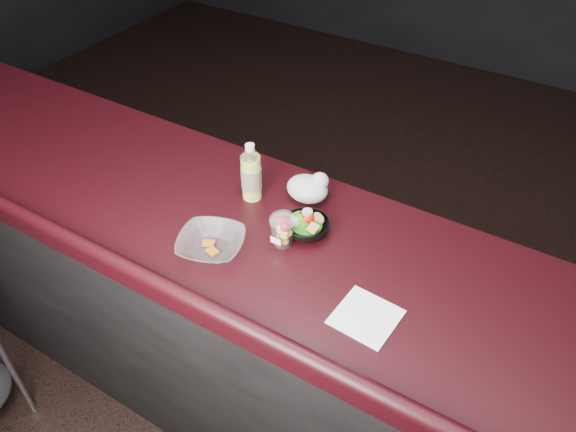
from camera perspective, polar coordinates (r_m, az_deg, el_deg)
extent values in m
cube|color=black|center=(2.14, -1.59, -12.29)|extent=(4.00, 0.65, 0.98)
cube|color=black|center=(1.76, -1.89, -2.18)|extent=(4.06, 0.71, 0.04)
cylinder|color=#ABABB0|center=(2.50, -26.70, -12.86)|extent=(0.02, 0.02, 0.72)
cylinder|color=yellow|center=(1.85, -3.74, 3.93)|extent=(0.06, 0.06, 0.16)
cylinder|color=white|center=(1.85, -3.74, 3.93)|extent=(0.07, 0.07, 0.16)
cone|color=white|center=(1.79, -3.87, 6.35)|extent=(0.06, 0.06, 0.03)
cylinder|color=white|center=(1.78, -3.90, 6.98)|extent=(0.03, 0.03, 0.02)
cylinder|color=#072D99|center=(1.85, -3.74, 3.93)|extent=(0.07, 0.07, 0.08)
ellipsoid|color=white|center=(1.66, -0.54, -0.39)|extent=(0.08, 0.08, 0.05)
ellipsoid|color=#22830F|center=(1.74, 1.23, -0.60)|extent=(0.07, 0.07, 0.07)
cylinder|color=black|center=(1.72, 1.25, 0.32)|extent=(0.01, 0.01, 0.01)
ellipsoid|color=silver|center=(1.86, 1.97, 2.78)|extent=(0.14, 0.12, 0.08)
sphere|color=silver|center=(1.84, 3.24, 3.56)|extent=(0.06, 0.06, 0.06)
imported|color=black|center=(1.74, 1.87, -1.14)|extent=(0.18, 0.18, 0.04)
cylinder|color=#0F470C|center=(1.73, 1.87, -0.92)|extent=(0.10, 0.10, 0.01)
ellipsoid|color=#B01307|center=(1.73, 1.96, -0.12)|extent=(0.05, 0.05, 0.04)
cylinder|color=beige|center=(1.71, 1.98, 0.40)|extent=(0.03, 0.03, 0.01)
ellipsoid|color=white|center=(1.72, 0.77, -0.67)|extent=(0.03, 0.03, 0.04)
imported|color=silver|center=(1.70, -7.81, -2.83)|extent=(0.26, 0.26, 0.05)
cube|color=#990F0C|center=(1.72, -8.07, -2.75)|extent=(0.05, 0.04, 0.01)
cube|color=#990F0C|center=(1.69, -7.68, -3.60)|extent=(0.04, 0.04, 0.01)
cube|color=white|center=(1.53, 7.93, -10.10)|extent=(0.17, 0.17, 0.00)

